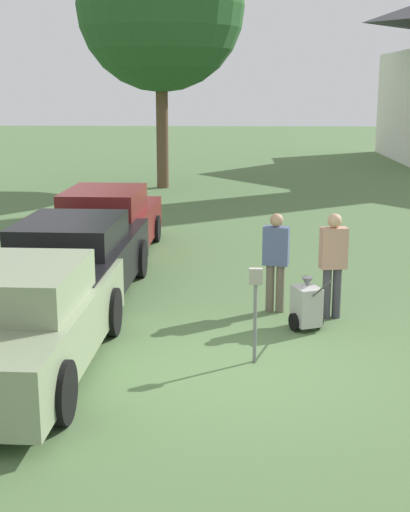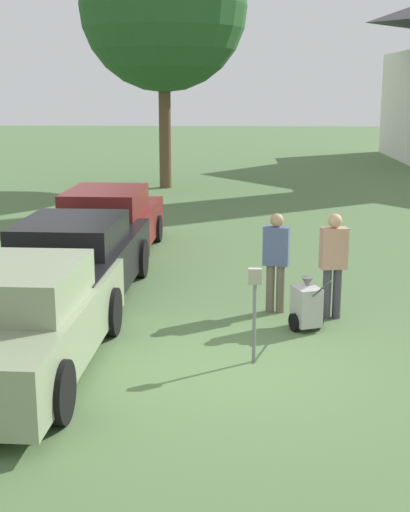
# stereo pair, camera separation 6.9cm
# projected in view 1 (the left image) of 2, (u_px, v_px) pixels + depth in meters

# --- Properties ---
(ground_plane) EXTENTS (120.00, 120.00, 0.00)m
(ground_plane) POSITION_uv_depth(u_px,v_px,m) (242.00, 366.00, 9.67)
(ground_plane) COLOR #517042
(parked_car_sage) EXTENTS (2.11, 4.78, 1.49)m
(parked_car_sage) POSITION_uv_depth(u_px,v_px,m) (20.00, 321.00, 9.30)
(parked_car_sage) COLOR gray
(parked_car_sage) RESTS_ON ground_plane
(parked_car_black) EXTENTS (2.13, 5.29, 1.49)m
(parked_car_black) POSITION_uv_depth(u_px,v_px,m) (74.00, 262.00, 12.45)
(parked_car_black) COLOR black
(parked_car_black) RESTS_ON ground_plane
(parked_car_maroon) EXTENTS (2.04, 5.31, 1.53)m
(parked_car_maroon) POSITION_uv_depth(u_px,v_px,m) (106.00, 226.00, 15.68)
(parked_car_maroon) COLOR maroon
(parked_car_maroon) RESTS_ON ground_plane
(parking_meter) EXTENTS (0.18, 0.09, 1.33)m
(parking_meter) POSITION_uv_depth(u_px,v_px,m) (255.00, 297.00, 9.60)
(parking_meter) COLOR slate
(parking_meter) RESTS_ON ground_plane
(person_worker) EXTENTS (0.46, 0.31, 1.68)m
(person_worker) POSITION_uv_depth(u_px,v_px,m) (276.00, 257.00, 11.77)
(person_worker) COLOR #665B4C
(person_worker) RESTS_ON ground_plane
(person_supervisor) EXTENTS (0.45, 0.29, 1.73)m
(person_supervisor) POSITION_uv_depth(u_px,v_px,m) (333.00, 259.00, 11.44)
(person_supervisor) COLOR #3F3F47
(person_supervisor) RESTS_ON ground_plane
(equipment_cart) EXTENTS (0.55, 0.99, 1.00)m
(equipment_cart) POSITION_uv_depth(u_px,v_px,m) (306.00, 306.00, 11.02)
(equipment_cart) COLOR #B2B2AD
(equipment_cart) RESTS_ON ground_plane
(shade_tree) EXTENTS (5.97, 5.97, 9.44)m
(shade_tree) POSITION_uv_depth(u_px,v_px,m) (161.00, 7.00, 25.20)
(shade_tree) COLOR brown
(shade_tree) RESTS_ON ground_plane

